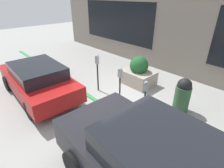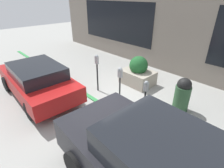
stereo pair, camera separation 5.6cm
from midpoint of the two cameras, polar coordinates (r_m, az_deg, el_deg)
The scene contains 10 objects.
ground_plane at distance 6.38m, azimuth -1.32°, elevation -7.62°, with size 40.00×40.00×0.00m, color #999993.
curb_strip at distance 6.33m, azimuth -1.87°, elevation -7.75°, with size 19.00×0.16×0.04m.
building_facade at distance 9.01m, azimuth 20.96°, elevation 14.68°, with size 19.00×0.17×3.87m.
parking_meter_nearest at distance 5.58m, azimuth 10.61°, elevation -2.51°, with size 0.15×0.13×1.30m.
parking_meter_second at distance 6.15m, azimuth 2.37°, elevation 1.97°, with size 0.16×0.13×1.43m.
parking_meter_middle at distance 7.02m, azimuth -5.13°, elevation 5.52°, with size 0.15×0.13×1.57m.
planter_box at distance 7.87m, azimuth 8.28°, elevation 3.60°, with size 1.38×1.05×1.29m.
parked_car_front at distance 3.59m, azimuth 14.82°, elevation -25.02°, with size 4.46×2.09×1.62m.
parked_car_middle at distance 7.35m, azimuth -23.40°, elevation 1.35°, with size 4.22×1.89×1.34m.
trash_bin at distance 6.37m, azimuth 21.73°, elevation -3.27°, with size 0.52×0.52×1.23m.
Camera 2 is at (-3.90, 3.49, 3.65)m, focal length 28.00 mm.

